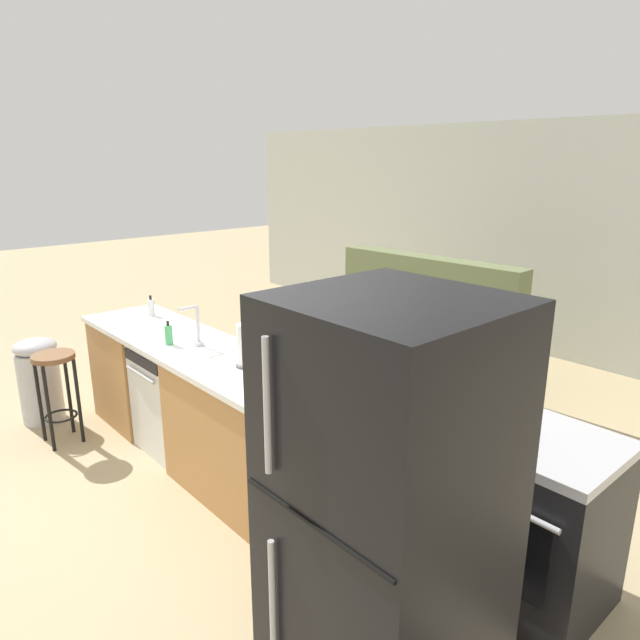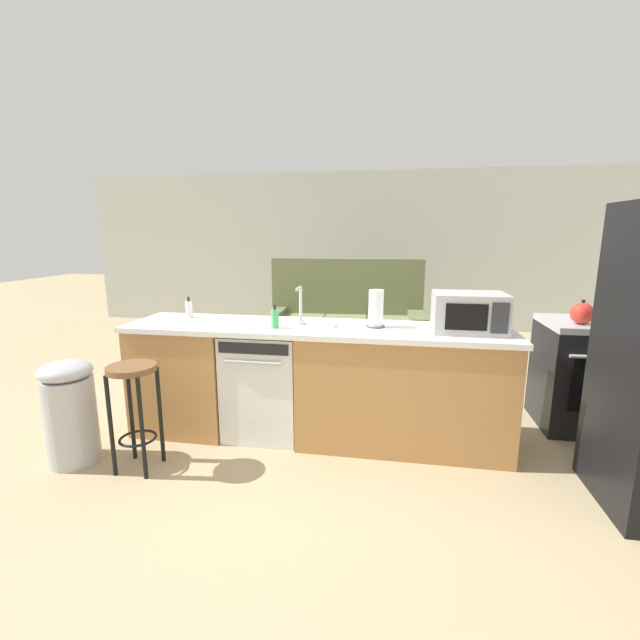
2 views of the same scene
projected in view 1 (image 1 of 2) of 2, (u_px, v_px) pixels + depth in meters
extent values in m
plane|color=tan|center=(201.00, 457.00, 4.35)|extent=(24.00, 24.00, 0.00)
cube|color=beige|center=(534.00, 240.00, 6.45)|extent=(10.00, 0.06, 2.60)
cube|color=#B77F47|center=(143.00, 371.00, 4.89)|extent=(0.75, 0.62, 0.86)
cube|color=#B77F47|center=(263.00, 446.00, 3.63)|extent=(1.55, 0.62, 0.86)
cube|color=white|center=(205.00, 353.00, 3.99)|extent=(2.94, 0.66, 0.04)
cube|color=#49331C|center=(211.00, 460.00, 4.23)|extent=(2.86, 0.56, 0.08)
cube|color=white|center=(181.00, 396.00, 4.41)|extent=(0.58, 0.58, 0.84)
cube|color=black|center=(141.00, 361.00, 4.12)|extent=(0.52, 0.01, 0.08)
cylinder|color=#B2B2B7|center=(140.00, 375.00, 4.14)|extent=(0.44, 0.02, 0.02)
cube|color=black|center=(529.00, 521.00, 2.89)|extent=(0.76, 0.64, 0.85)
cube|color=black|center=(494.00, 541.00, 2.67)|extent=(0.53, 0.01, 0.43)
cylinder|color=silver|center=(496.00, 501.00, 2.59)|extent=(0.61, 0.03, 0.03)
cube|color=#B7B7BC|center=(538.00, 441.00, 2.77)|extent=(0.76, 0.64, 0.05)
torus|color=black|center=(493.00, 433.00, 2.80)|extent=(0.16, 0.16, 0.01)
torus|color=black|center=(560.00, 460.00, 2.56)|extent=(0.16, 0.16, 0.01)
torus|color=black|center=(520.00, 418.00, 2.97)|extent=(0.16, 0.16, 0.01)
torus|color=black|center=(586.00, 442.00, 2.72)|extent=(0.16, 0.16, 0.01)
cube|color=black|center=(386.00, 535.00, 2.06)|extent=(0.72, 0.70, 1.77)
cylinder|color=#B2B2B7|center=(267.00, 407.00, 1.82)|extent=(0.02, 0.02, 0.47)
cylinder|color=#B2B2B7|center=(273.00, 632.00, 2.06)|extent=(0.02, 0.02, 0.77)
cube|color=black|center=(312.00, 525.00, 1.78)|extent=(0.68, 0.01, 0.01)
cube|color=#B7B7BC|center=(308.00, 376.00, 3.15)|extent=(0.50, 0.36, 0.28)
cube|color=black|center=(276.00, 382.00, 3.06)|extent=(0.27, 0.01, 0.18)
cube|color=#2D2D33|center=(302.00, 394.00, 2.91)|extent=(0.11, 0.01, 0.21)
cylinder|color=silver|center=(199.00, 343.00, 4.09)|extent=(0.07, 0.07, 0.03)
cylinder|color=silver|center=(198.00, 324.00, 4.05)|extent=(0.02, 0.02, 0.26)
cylinder|color=silver|center=(188.00, 308.00, 3.97)|extent=(0.02, 0.14, 0.02)
cylinder|color=#4C4C51|center=(246.00, 365.00, 3.68)|extent=(0.14, 0.14, 0.01)
cylinder|color=white|center=(246.00, 345.00, 3.64)|extent=(0.11, 0.11, 0.27)
cylinder|color=#4CB266|center=(169.00, 335.00, 4.09)|extent=(0.06, 0.06, 0.14)
cylinder|color=black|center=(168.00, 323.00, 4.07)|extent=(0.02, 0.02, 0.04)
cylinder|color=silver|center=(151.00, 308.00, 4.84)|extent=(0.06, 0.06, 0.14)
cylinder|color=black|center=(150.00, 298.00, 4.82)|extent=(0.02, 0.02, 0.04)
sphere|color=red|center=(495.00, 417.00, 2.77)|extent=(0.17, 0.17, 0.17)
sphere|color=black|center=(497.00, 399.00, 2.75)|extent=(0.03, 0.03, 0.03)
cone|color=red|center=(511.00, 419.00, 2.71)|extent=(0.08, 0.04, 0.06)
cylinder|color=brown|center=(53.00, 357.00, 4.39)|extent=(0.32, 0.32, 0.04)
cylinder|color=black|center=(40.00, 400.00, 4.50)|extent=(0.03, 0.03, 0.70)
cylinder|color=black|center=(49.00, 409.00, 4.34)|extent=(0.03, 0.03, 0.70)
cylinder|color=black|center=(69.00, 393.00, 4.65)|extent=(0.03, 0.03, 0.70)
cylinder|color=black|center=(79.00, 401.00, 4.49)|extent=(0.03, 0.03, 0.70)
torus|color=black|center=(61.00, 416.00, 4.53)|extent=(0.25, 0.25, 0.02)
cylinder|color=#B7B7BC|center=(40.00, 387.00, 4.87)|extent=(0.34, 0.34, 0.62)
ellipsoid|color=#B7B7BC|center=(35.00, 347.00, 4.77)|extent=(0.35, 0.35, 0.14)
cube|color=#667047|center=(404.00, 368.00, 5.60)|extent=(2.04, 1.00, 0.42)
cube|color=#667047|center=(426.00, 320.00, 5.70)|extent=(2.01, 0.34, 1.27)
cube|color=#667047|center=(338.00, 338.00, 6.19)|extent=(0.24, 0.91, 0.62)
cube|color=#667047|center=(487.00, 383.00, 4.95)|extent=(0.24, 0.91, 0.62)
cube|color=#7D8959|center=(359.00, 331.00, 5.87)|extent=(0.59, 0.66, 0.12)
cube|color=#7D8959|center=(402.00, 343.00, 5.49)|extent=(0.59, 0.66, 0.12)
cube|color=#7D8959|center=(451.00, 356.00, 5.11)|extent=(0.59, 0.66, 0.12)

